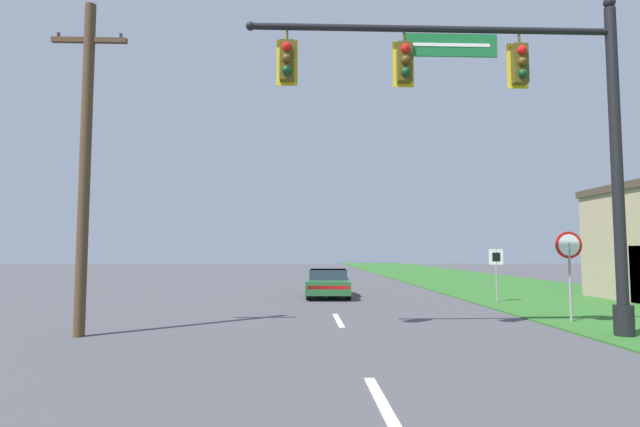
% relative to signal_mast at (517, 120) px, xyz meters
% --- Properties ---
extents(grass_verge_right, '(10.00, 110.00, 0.04)m').
position_rel_signal_mast_xyz_m(grass_verge_right, '(6.47, 19.11, -5.06)').
color(grass_verge_right, '#2D6626').
rests_on(grass_verge_right, ground).
extents(road_center_line, '(0.16, 34.80, 0.01)m').
position_rel_signal_mast_xyz_m(road_center_line, '(-4.03, 11.11, -5.08)').
color(road_center_line, silver).
rests_on(road_center_line, ground).
extents(signal_mast, '(9.01, 0.47, 8.12)m').
position_rel_signal_mast_xyz_m(signal_mast, '(0.00, 0.00, 0.00)').
color(signal_mast, black).
rests_on(signal_mast, grass_verge_right).
extents(car_ahead, '(2.05, 4.40, 1.19)m').
position_rel_signal_mast_xyz_m(car_ahead, '(-3.92, 10.55, -4.48)').
color(car_ahead, black).
rests_on(car_ahead, ground).
extents(stop_sign, '(0.76, 0.07, 2.50)m').
position_rel_signal_mast_xyz_m(stop_sign, '(2.46, 2.43, -3.22)').
color(stop_sign, gray).
rests_on(stop_sign, grass_verge_right).
extents(route_sign_post, '(0.55, 0.06, 2.03)m').
position_rel_signal_mast_xyz_m(route_sign_post, '(2.48, 7.81, -3.56)').
color(route_sign_post, gray).
rests_on(route_sign_post, grass_verge_right).
extents(utility_pole_near, '(1.80, 0.26, 8.02)m').
position_rel_signal_mast_xyz_m(utility_pole_near, '(-10.28, 0.58, -0.92)').
color(utility_pole_near, '#4C3823').
rests_on(utility_pole_near, ground).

